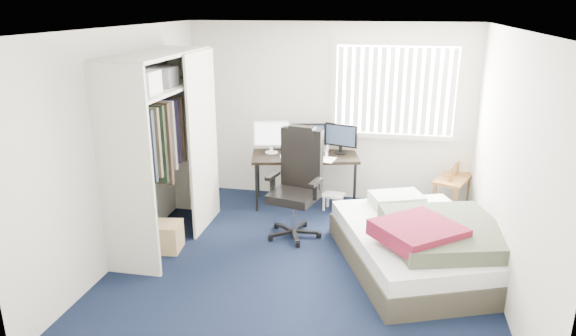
# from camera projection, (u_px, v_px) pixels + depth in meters

# --- Properties ---
(ground) EXTENTS (4.20, 4.20, 0.00)m
(ground) POSITION_uv_depth(u_px,v_px,m) (303.00, 262.00, 5.68)
(ground) COLOR black
(ground) RESTS_ON ground
(room_shell) EXTENTS (4.20, 4.20, 4.20)m
(room_shell) POSITION_uv_depth(u_px,v_px,m) (304.00, 129.00, 5.22)
(room_shell) COLOR silver
(room_shell) RESTS_ON ground
(window_assembly) EXTENTS (1.72, 0.09, 1.32)m
(window_assembly) POSITION_uv_depth(u_px,v_px,m) (395.00, 91.00, 6.92)
(window_assembly) COLOR white
(window_assembly) RESTS_ON ground
(closet) EXTENTS (0.64, 1.84, 2.22)m
(closet) POSITION_uv_depth(u_px,v_px,m) (163.00, 130.00, 5.83)
(closet) COLOR beige
(closet) RESTS_ON ground
(desk) EXTENTS (1.57, 0.98, 1.18)m
(desk) POSITION_uv_depth(u_px,v_px,m) (305.00, 152.00, 7.14)
(desk) COLOR black
(desk) RESTS_ON ground
(office_chair) EXTENTS (0.75, 0.75, 1.33)m
(office_chair) POSITION_uv_depth(u_px,v_px,m) (297.00, 195.00, 6.24)
(office_chair) COLOR black
(office_chair) RESTS_ON ground
(footstool) EXTENTS (0.33, 0.29, 0.23)m
(footstool) POSITION_uv_depth(u_px,v_px,m) (333.00, 198.00, 7.05)
(footstool) COLOR white
(footstool) RESTS_ON ground
(nightstand) EXTENTS (0.61, 0.80, 0.67)m
(nightstand) POSITION_uv_depth(u_px,v_px,m) (453.00, 181.00, 6.94)
(nightstand) COLOR brown
(nightstand) RESTS_ON ground
(bed) EXTENTS (2.11, 2.39, 0.65)m
(bed) POSITION_uv_depth(u_px,v_px,m) (422.00, 244.00, 5.49)
(bed) COLOR #3B362A
(bed) RESTS_ON ground
(pine_box) EXTENTS (0.47, 0.38, 0.33)m
(pine_box) POSITION_uv_depth(u_px,v_px,m) (162.00, 236.00, 5.92)
(pine_box) COLOR tan
(pine_box) RESTS_ON ground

